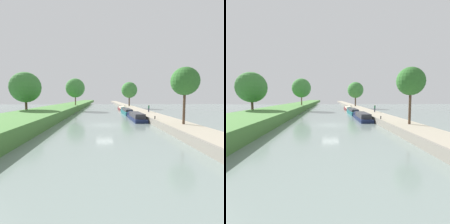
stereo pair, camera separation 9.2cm
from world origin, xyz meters
TOP-DOWN VIEW (x-y plane):
  - ground_plane at (0.00, 0.00)m, footprint 160.00×160.00m
  - left_grassy_bank at (-11.98, 0.00)m, footprint 8.96×260.00m
  - right_towpath at (9.47, 0.00)m, footprint 3.95×260.00m
  - stone_quay at (7.37, 0.00)m, footprint 0.25×260.00m
  - narrowboat_navy at (5.97, 6.74)m, footprint 2.10×10.81m
  - narrowboat_teal at (5.89, 18.96)m, footprint 1.94×12.42m
  - narrowboat_maroon at (6.13, 32.58)m, footprint 1.82×11.19m
  - tree_rightbank_near at (9.80, -5.28)m, footprint 3.45×3.45m
  - tree_rightbank_midnear at (9.99, 41.15)m, footprint 6.02×6.02m
  - tree_leftbank_downstream at (-15.75, 10.42)m, footprint 6.11×6.11m
  - tree_leftbank_upstream at (-8.66, 29.91)m, footprint 5.92×5.92m
  - person_walking at (10.12, 12.82)m, footprint 0.34×0.34m
  - mooring_bollard_near at (7.80, 0.18)m, footprint 0.16×0.16m
  - mooring_bollard_far at (7.80, 37.12)m, footprint 0.16×0.16m

SIDE VIEW (x-z plane):
  - ground_plane at x=0.00m, z-range 0.00..0.00m
  - right_towpath at x=9.47m, z-range 0.00..0.86m
  - stone_quay at x=7.37m, z-range 0.00..0.91m
  - narrowboat_maroon at x=6.13m, z-range -0.40..1.37m
  - narrowboat_navy at x=5.97m, z-range -0.52..1.59m
  - narrowboat_teal at x=5.89m, z-range -0.38..1.51m
  - left_grassy_bank at x=-11.98m, z-range 0.00..1.68m
  - mooring_bollard_near at x=7.80m, z-range 0.86..1.31m
  - mooring_bollard_far at x=7.80m, z-range 0.86..1.31m
  - person_walking at x=10.12m, z-range 0.90..2.56m
  - tree_rightbank_near at x=9.80m, z-range 2.62..9.66m
  - tree_leftbank_downstream at x=-15.75m, z-range 2.40..9.98m
  - tree_rightbank_midnear at x=9.99m, z-range 2.36..11.41m
  - tree_leftbank_upstream at x=-8.66m, z-range 2.87..11.21m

